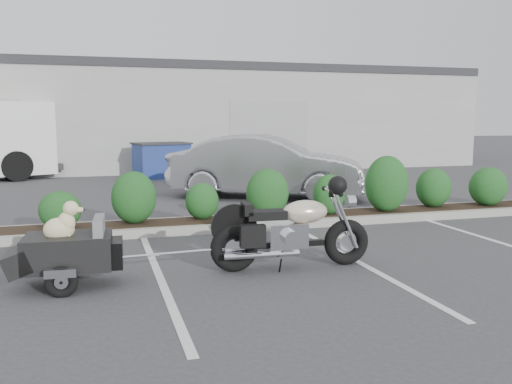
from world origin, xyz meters
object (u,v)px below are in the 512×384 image
object	(u,v)px
sedan	(267,166)
dumpster	(162,160)
pet_trailer	(67,250)
motorcycle	(292,231)

from	to	relation	value
sedan	dumpster	world-z (taller)	sedan
pet_trailer	sedan	distance (m)	7.59
motorcycle	dumpster	distance (m)	11.67
pet_trailer	sedan	bearing A→B (deg)	57.94
motorcycle	sedan	size ratio (longest dim) A/B	0.46
sedan	dumpster	xyz separation A→B (m)	(-1.94, 5.48, -0.19)
motorcycle	pet_trailer	bearing A→B (deg)	-176.93
motorcycle	sedan	world-z (taller)	sedan
pet_trailer	dumpster	xyz separation A→B (m)	(2.47, 11.64, 0.16)
pet_trailer	dumpster	world-z (taller)	dumpster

